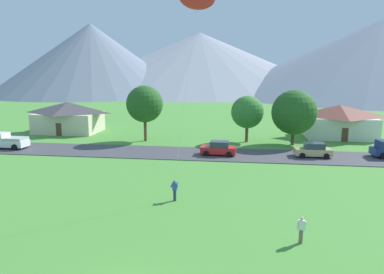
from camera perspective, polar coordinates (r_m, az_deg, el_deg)
road_strip at (r=43.26m, az=1.03°, el=-2.72°), size 160.00×6.86×0.08m
mountain_central_ridge at (r=178.93m, az=1.26°, el=12.09°), size 134.69×134.69×28.29m
mountain_west_ridge at (r=168.21m, az=28.35°, el=11.35°), size 138.21×138.21×30.83m
mountain_east_ridge at (r=159.26m, az=-15.97°, el=12.06°), size 83.26×83.26×29.48m
house_leftmost at (r=58.19m, az=22.75°, el=2.47°), size 10.67×7.61×4.95m
house_left_center at (r=61.61m, az=-19.42°, el=3.14°), size 10.65×7.37×5.00m
tree_near_left at (r=50.91m, az=-7.69°, el=5.31°), size 5.27×5.27×8.02m
tree_left_of_center at (r=50.48m, az=8.97°, el=4.01°), size 4.61×4.61×6.62m
tree_center at (r=49.80m, az=16.23°, el=3.87°), size 6.09×6.09×7.57m
parked_car_tan_west_end at (r=43.86m, az=19.08°, el=-2.03°), size 4.25×2.17×1.68m
parked_car_red_mid_west at (r=42.51m, az=4.34°, el=-1.85°), size 4.27×2.21×1.68m
pickup_truck_white_west_side at (r=52.05m, az=-27.90°, el=-0.53°), size 5.27×2.46×1.99m
watcher_person at (r=22.46m, az=17.32°, el=-14.14°), size 0.56×0.24×1.68m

